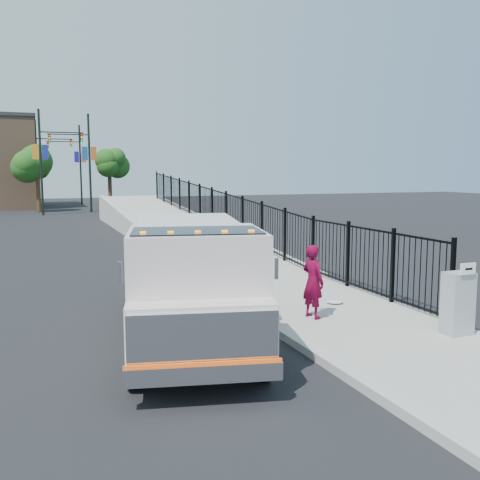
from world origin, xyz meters
name	(u,v)px	position (x,y,z in m)	size (l,w,h in m)	color
ground	(261,321)	(0.00, 0.00, 0.00)	(120.00, 120.00, 0.00)	black
sidewalk	(387,334)	(1.93, -2.00, 0.06)	(3.55, 12.00, 0.12)	#9E998E
curb	(303,344)	(0.00, -2.00, 0.08)	(0.30, 12.00, 0.16)	#ADAAA3
ramp	(174,237)	(2.12, 16.00, 0.00)	(3.95, 24.00, 1.70)	#9E998E
iron_fence	(226,226)	(3.55, 12.00, 0.90)	(0.10, 28.00, 1.80)	black
truck	(191,270)	(-1.76, -0.49, 1.37)	(3.81, 7.42, 2.43)	black
worker	(313,281)	(1.02, -0.53, 0.94)	(0.60, 0.39, 1.63)	#5B0321
utility_cabinet	(458,303)	(3.10, -2.65, 0.75)	(0.55, 0.40, 1.25)	gray
arrow_sign	(468,269)	(3.10, -2.87, 1.48)	(0.35, 0.04, 0.22)	white
debris	(335,301)	(2.16, 0.40, 0.17)	(0.41, 0.41, 0.10)	silver
light_pole_0	(45,158)	(-3.48, 32.85, 4.36)	(3.77, 0.22, 8.00)	black
light_pole_1	(86,159)	(-0.28, 34.99, 4.36)	(3.77, 0.22, 8.00)	black
light_pole_2	(40,160)	(-3.62, 41.81, 4.36)	(3.77, 0.22, 8.00)	black
light_pole_3	(77,161)	(-0.02, 46.27, 4.36)	(3.77, 0.22, 8.00)	black
tree_0	(37,164)	(-4.00, 36.16, 3.95)	(2.79, 2.79, 5.39)	#382314
tree_1	(109,165)	(2.12, 38.75, 3.89)	(2.05, 2.05, 5.02)	#382314
tree_2	(34,165)	(-4.10, 47.40, 3.94)	(2.56, 2.56, 5.28)	#382314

